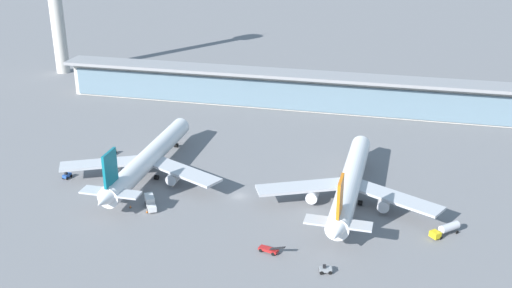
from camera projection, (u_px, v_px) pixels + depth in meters
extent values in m
plane|color=slate|center=(240.00, 196.00, 173.83)|extent=(1200.00, 1200.00, 0.00)
cylinder|color=white|center=(149.00, 158.00, 185.52)|extent=(5.95, 56.44, 5.95)
cone|color=white|center=(184.00, 124.00, 213.07)|extent=(5.83, 5.36, 5.83)
cone|color=white|center=(104.00, 200.00, 158.02)|extent=(5.36, 6.55, 5.36)
cube|color=black|center=(180.00, 124.00, 209.61)|extent=(4.46, 2.46, 0.72)
cube|color=#B7BABF|center=(103.00, 163.00, 184.04)|extent=(25.94, 17.15, 0.72)
cube|color=#B7BABF|center=(183.00, 172.00, 178.47)|extent=(25.94, 17.15, 0.72)
cylinder|color=silver|center=(113.00, 171.00, 183.61)|extent=(3.28, 4.31, 3.28)
cylinder|color=silver|center=(173.00, 178.00, 179.37)|extent=(3.28, 4.31, 3.28)
cube|color=#0F6B7A|center=(110.00, 168.00, 160.03)|extent=(0.72, 7.18, 9.24)
cube|color=#B7BABF|center=(111.00, 192.00, 161.63)|extent=(16.42, 4.52, 0.51)
cylinder|color=black|center=(136.00, 175.00, 185.33)|extent=(1.23, 1.44, 1.44)
cylinder|color=black|center=(157.00, 177.00, 183.90)|extent=(1.23, 1.44, 1.44)
cylinder|color=black|center=(176.00, 145.00, 207.71)|extent=(1.23, 1.44, 1.44)
cylinder|color=white|center=(351.00, 181.00, 170.20)|extent=(7.32, 56.57, 5.95)
cone|color=white|center=(362.00, 142.00, 197.58)|extent=(5.96, 5.50, 5.83)
cone|color=white|center=(336.00, 232.00, 142.86)|extent=(5.51, 6.68, 5.36)
cube|color=black|center=(361.00, 142.00, 194.14)|extent=(4.52, 2.57, 0.72)
cube|color=#B7BABF|center=(302.00, 187.00, 169.03)|extent=(26.06, 16.66, 0.72)
cube|color=#B7BABF|center=(396.00, 198.00, 162.89)|extent=(25.80, 17.63, 0.72)
cylinder|color=silver|center=(312.00, 196.00, 168.53)|extent=(3.39, 4.39, 3.28)
cylinder|color=silver|center=(384.00, 204.00, 163.86)|extent=(3.39, 4.39, 3.28)
cube|color=orange|center=(340.00, 196.00, 144.84)|extent=(0.89, 7.20, 9.24)
cube|color=#B7BABF|center=(338.00, 223.00, 146.45)|extent=(16.52, 4.91, 0.51)
cylinder|color=black|center=(337.00, 200.00, 170.09)|extent=(1.27, 1.47, 1.44)
cylinder|color=black|center=(360.00, 203.00, 168.52)|extent=(1.27, 1.47, 1.44)
cylinder|color=black|center=(358.00, 165.00, 192.26)|extent=(1.27, 1.47, 1.44)
cube|color=silver|center=(152.00, 209.00, 164.33)|extent=(2.90, 2.73, 1.50)
cube|color=black|center=(152.00, 209.00, 163.51)|extent=(1.84, 1.17, 0.70)
cube|color=silver|center=(150.00, 200.00, 167.70)|extent=(4.34, 5.13, 2.50)
cylinder|color=black|center=(156.00, 209.00, 165.61)|extent=(0.70, 0.92, 0.90)
cylinder|color=black|center=(148.00, 210.00, 165.02)|extent=(0.70, 0.92, 0.90)
cylinder|color=black|center=(153.00, 202.00, 169.85)|extent=(0.70, 0.92, 0.90)
cylinder|color=black|center=(145.00, 203.00, 169.26)|extent=(0.70, 0.92, 0.90)
cube|color=gray|center=(326.00, 269.00, 138.09)|extent=(3.10, 2.20, 0.90)
cube|color=black|center=(324.00, 266.00, 137.78)|extent=(0.86, 0.86, 0.70)
cylinder|color=black|center=(329.00, 269.00, 138.95)|extent=(0.94, 0.51, 0.90)
cylinder|color=black|center=(330.00, 273.00, 137.63)|extent=(0.94, 0.51, 0.90)
cylinder|color=black|center=(321.00, 269.00, 138.88)|extent=(0.94, 0.51, 0.90)
cylinder|color=black|center=(322.00, 273.00, 137.57)|extent=(0.94, 0.51, 0.90)
cube|color=#234C9E|center=(67.00, 175.00, 184.74)|extent=(1.89, 2.99, 0.90)
cube|color=black|center=(66.00, 173.00, 184.18)|extent=(0.79, 0.79, 0.70)
cylinder|color=black|center=(67.00, 175.00, 186.00)|extent=(0.41, 0.93, 0.90)
cylinder|color=black|center=(71.00, 176.00, 185.50)|extent=(0.41, 0.93, 0.90)
cylinder|color=black|center=(63.00, 178.00, 184.31)|extent=(0.41, 0.93, 0.90)
cylinder|color=black|center=(67.00, 178.00, 183.82)|extent=(0.41, 0.93, 0.90)
cube|color=olive|center=(112.00, 152.00, 201.70)|extent=(1.91, 3.00, 0.90)
cube|color=black|center=(113.00, 149.00, 201.65)|extent=(0.80, 0.80, 0.70)
cylinder|color=black|center=(112.00, 155.00, 200.78)|extent=(0.41, 0.93, 0.90)
cylinder|color=black|center=(109.00, 154.00, 201.28)|extent=(0.41, 0.93, 0.90)
cylinder|color=black|center=(116.00, 153.00, 202.46)|extent=(0.41, 0.93, 0.90)
cylinder|color=black|center=(112.00, 152.00, 202.96)|extent=(0.41, 0.93, 0.90)
cube|color=#B21E1E|center=(268.00, 249.00, 146.15)|extent=(5.10, 2.98, 0.60)
cube|color=black|center=(278.00, 248.00, 144.67)|extent=(4.05, 1.89, 1.72)
cylinder|color=black|center=(276.00, 251.00, 146.19)|extent=(0.94, 0.50, 0.90)
cylinder|color=black|center=(273.00, 254.00, 144.85)|extent=(0.94, 0.50, 0.90)
cylinder|color=black|center=(264.00, 247.00, 147.68)|extent=(0.94, 0.50, 0.90)
cylinder|color=black|center=(261.00, 250.00, 146.34)|extent=(0.94, 0.50, 0.90)
cube|color=yellow|center=(435.00, 234.00, 151.83)|extent=(3.10, 3.12, 1.50)
cylinder|color=silver|center=(449.00, 227.00, 153.78)|extent=(5.51, 5.37, 2.10)
cylinder|color=black|center=(441.00, 238.00, 151.67)|extent=(0.85, 0.82, 0.90)
cylinder|color=black|center=(434.00, 234.00, 153.44)|extent=(0.85, 0.82, 0.90)
cylinder|color=black|center=(457.00, 232.00, 154.29)|extent=(0.85, 0.82, 0.90)
cylinder|color=black|center=(451.00, 228.00, 156.06)|extent=(0.85, 0.82, 0.90)
cube|color=beige|center=(292.00, 91.00, 244.38)|extent=(188.59, 8.00, 14.00)
cube|color=slate|center=(290.00, 96.00, 240.78)|extent=(184.82, 0.50, 11.20)
cube|color=gray|center=(291.00, 74.00, 239.71)|extent=(192.36, 12.80, 1.20)
cylinder|color=beige|center=(55.00, 2.00, 284.35)|extent=(6.40, 6.40, 68.04)
cone|color=orange|center=(147.00, 212.00, 164.63)|extent=(0.44, 0.44, 0.70)
cube|color=black|center=(147.00, 213.00, 164.76)|extent=(0.62, 0.62, 0.04)
cone|color=orange|center=(130.00, 207.00, 167.32)|extent=(0.44, 0.44, 0.70)
cube|color=black|center=(130.00, 208.00, 167.44)|extent=(0.62, 0.62, 0.04)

